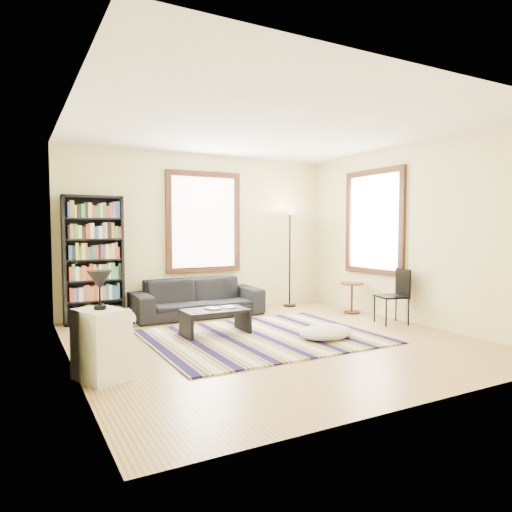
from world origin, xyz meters
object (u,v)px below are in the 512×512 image
folding_chair (391,297)px  dog (117,333)px  sofa (198,298)px  floor_cushion (326,332)px  side_table (352,298)px  bookshelf (93,260)px  white_cabinet (101,345)px  floor_lamp (290,258)px  coffee_table (215,322)px

folding_chair → dog: size_ratio=1.53×
sofa → dog: 2.52m
floor_cushion → side_table: (1.55, 1.31, 0.17)m
sofa → bookshelf: bookshelf is taller
folding_chair → white_cabinet: 4.49m
floor_cushion → floor_lamp: floor_lamp is taller
floor_lamp → side_table: 1.42m
floor_cushion → floor_lamp: size_ratio=0.42×
side_table → white_cabinet: white_cabinet is taller
coffee_table → folding_chair: 2.79m
white_cabinet → coffee_table: bearing=13.8°
sofa → white_cabinet: bearing=-127.2°
floor_lamp → white_cabinet: size_ratio=2.66×
dog → floor_lamp: bearing=7.5°
bookshelf → side_table: size_ratio=3.70×
side_table → folding_chair: size_ratio=0.63×
floor_lamp → sofa: bearing=-177.0°
folding_chair → coffee_table: bearing=-178.4°
sofa → coffee_table: (-0.27, -1.39, -0.14)m
sofa → white_cabinet: size_ratio=3.10×
floor_cushion → dog: bearing=169.7°
sofa → floor_cushion: sofa is taller
bookshelf → coffee_table: bookshelf is taller
floor_cushion → folding_chair: bearing=12.0°
floor_cushion → white_cabinet: 2.97m
bookshelf → coffee_table: 2.29m
side_table → white_cabinet: (-4.50, -1.59, 0.08)m
white_cabinet → floor_lamp: bearing=13.4°
folding_chair → white_cabinet: folding_chair is taller
bookshelf → white_cabinet: size_ratio=2.86×
sofa → floor_cushion: size_ratio=2.81×
floor_cushion → white_cabinet: size_ratio=1.11×
sofa → dog: (-1.71, -1.85, -0.04)m
folding_chair → dog: 4.15m
dog → side_table: bearing=-9.6°
dog → bookshelf: bearing=67.1°
sofa → bookshelf: 1.79m
sofa → white_cabinet: white_cabinet is taller
floor_lamp → dog: size_ratio=3.30×
white_cabinet → dog: size_ratio=1.24×
sofa → bookshelf: (-1.63, 0.27, 0.68)m
white_cabinet → sofa: bearing=31.1°
white_cabinet → dog: bearing=46.8°
bookshelf → dog: bookshelf is taller
floor_cushion → dog: 2.69m
side_table → coffee_table: bearing=-172.4°
side_table → dog: size_ratio=0.96×
coffee_table → white_cabinet: bearing=-145.0°
bookshelf → coffee_table: size_ratio=2.22×
coffee_table → dog: 1.51m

